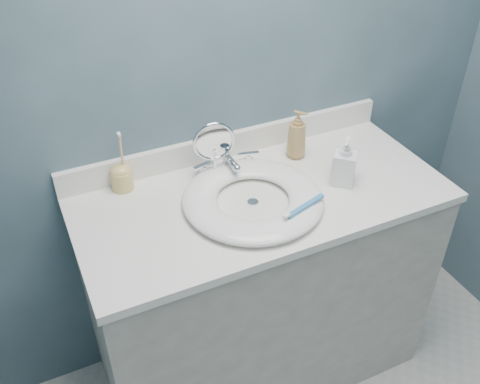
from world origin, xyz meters
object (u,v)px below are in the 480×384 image
soap_bottle_amber (297,134)px  makeup_mirror (214,148)px  toothbrush_holder (122,176)px  soap_bottle_clear (345,161)px

soap_bottle_amber → makeup_mirror: bearing=144.7°
makeup_mirror → toothbrush_holder: bearing=176.4°
soap_bottle_amber → toothbrush_holder: bearing=138.6°
makeup_mirror → soap_bottle_clear: (0.38, -0.21, -0.03)m
makeup_mirror → toothbrush_holder: (-0.30, 0.07, -0.07)m
makeup_mirror → soap_bottle_amber: (0.31, -0.00, -0.02)m
soap_bottle_clear → makeup_mirror: bearing=-167.5°
soap_bottle_amber → soap_bottle_clear: bearing=-108.3°
makeup_mirror → soap_bottle_clear: size_ratio=1.25×
soap_bottle_amber → toothbrush_holder: 0.62m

